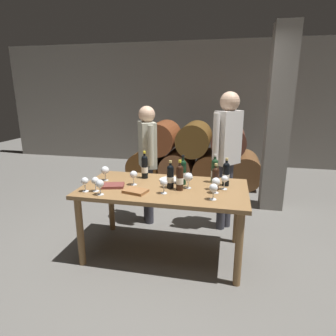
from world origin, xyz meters
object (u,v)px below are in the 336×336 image
(wine_glass_9, at_px, (85,181))
(sommelier_presenting, at_px, (227,149))
(wine_bottle_3, at_px, (215,170))
(dining_table, at_px, (164,195))
(wine_bottle_5, at_px, (183,172))
(wine_glass_5, at_px, (100,184))
(leather_ledger, at_px, (136,191))
(wine_glass_7, at_px, (134,175))
(serving_plate, at_px, (170,180))
(wine_glass_6, at_px, (105,171))
(taster_seated_left, at_px, (148,155))
(wine_bottle_0, at_px, (145,167))
(wine_bottle_4, at_px, (180,177))
(wine_glass_4, at_px, (216,182))
(wine_bottle_6, at_px, (215,178))
(wine_glass_1, at_px, (213,188))
(tasting_notebook, at_px, (113,186))
(wine_glass_3, at_px, (188,177))
(wine_bottle_2, at_px, (226,174))
(wine_glass_2, at_px, (95,181))
(wine_bottle_1, at_px, (170,176))
(wine_glass_8, at_px, (164,183))
(wine_glass_0, at_px, (225,180))

(wine_glass_9, bearing_deg, sommelier_presenting, 37.85)
(wine_glass_9, bearing_deg, wine_bottle_3, 24.63)
(dining_table, xyz_separation_m, wine_bottle_5, (0.17, 0.13, 0.23))
(wine_glass_5, distance_m, leather_ledger, 0.35)
(wine_glass_7, relative_size, serving_plate, 0.64)
(wine_glass_6, height_order, taster_seated_left, taster_seated_left)
(wine_bottle_0, height_order, serving_plate, wine_bottle_0)
(wine_bottle_5, bearing_deg, wine_bottle_4, -90.24)
(taster_seated_left, bearing_deg, wine_glass_4, -40.97)
(wine_bottle_6, distance_m, wine_glass_1, 0.27)
(wine_glass_4, height_order, wine_glass_9, wine_glass_4)
(wine_bottle_5, bearing_deg, tasting_notebook, -160.87)
(wine_bottle_5, xyz_separation_m, wine_glass_3, (0.08, -0.12, -0.02))
(wine_bottle_4, distance_m, wine_bottle_6, 0.36)
(wine_glass_4, bearing_deg, taster_seated_left, 139.03)
(wine_bottle_2, relative_size, wine_glass_2, 1.99)
(wine_glass_4, distance_m, sommelier_presenting, 0.84)
(wine_glass_6, relative_size, wine_glass_7, 1.06)
(wine_bottle_1, distance_m, wine_glass_7, 0.40)
(wine_glass_1, bearing_deg, sommelier_presenting, 84.36)
(wine_glass_5, bearing_deg, wine_bottle_2, 24.61)
(wine_bottle_1, distance_m, wine_bottle_5, 0.18)
(wine_glass_7, distance_m, wine_glass_8, 0.41)
(wine_bottle_2, xyz_separation_m, wine_bottle_3, (-0.12, 0.08, 0.01))
(wine_glass_6, bearing_deg, wine_glass_9, -97.21)
(wine_bottle_5, distance_m, wine_bottle_6, 0.36)
(wine_glass_4, height_order, wine_glass_5, wine_glass_4)
(dining_table, bearing_deg, wine_bottle_1, -9.70)
(wine_glass_7, distance_m, serving_plate, 0.43)
(tasting_notebook, bearing_deg, wine_glass_6, 116.67)
(wine_glass_6, distance_m, serving_plate, 0.72)
(wine_glass_4, height_order, serving_plate, wine_glass_4)
(wine_glass_1, distance_m, wine_glass_6, 1.24)
(wine_glass_1, bearing_deg, wine_glass_6, 164.80)
(wine_glass_0, distance_m, serving_plate, 0.62)
(wine_bottle_3, height_order, wine_bottle_6, wine_bottle_3)
(wine_glass_6, bearing_deg, wine_glass_0, -0.80)
(dining_table, height_order, wine_bottle_2, wine_bottle_2)
(wine_bottle_0, distance_m, wine_glass_1, 0.95)
(wine_bottle_6, xyz_separation_m, wine_glass_3, (-0.27, -0.01, -0.00))
(wine_bottle_1, xyz_separation_m, wine_bottle_4, (0.10, -0.04, 0.01))
(dining_table, bearing_deg, tasting_notebook, -168.23)
(wine_bottle_1, xyz_separation_m, wine_glass_3, (0.18, 0.03, -0.01))
(wine_bottle_2, bearing_deg, wine_glass_7, -169.10)
(wine_glass_0, bearing_deg, wine_bottle_0, 167.25)
(serving_plate, bearing_deg, taster_seated_left, 129.19)
(wine_bottle_2, bearing_deg, wine_glass_9, -160.52)
(wine_bottle_6, xyz_separation_m, wine_glass_8, (-0.48, -0.21, -0.01))
(wine_glass_6, bearing_deg, sommelier_presenting, 27.44)
(wine_glass_8, bearing_deg, wine_glass_6, 159.97)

